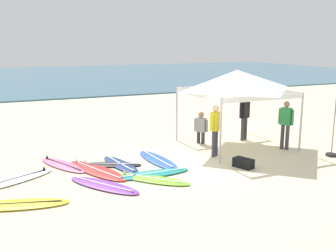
% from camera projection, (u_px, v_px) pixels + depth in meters
% --- Properties ---
extents(ground_plane, '(80.00, 80.00, 0.00)m').
position_uv_depth(ground_plane, '(186.00, 165.00, 11.96)').
color(ground_plane, beige).
extents(sea, '(80.00, 36.00, 0.10)m').
position_uv_depth(sea, '(46.00, 77.00, 42.21)').
color(sea, '#386B84').
rests_on(sea, ground).
extents(canopy_tent, '(3.29, 3.29, 2.75)m').
position_uv_depth(canopy_tent, '(237.00, 80.00, 13.72)').
color(canopy_tent, '#B7B7BC').
rests_on(canopy_tent, ground).
extents(surfboard_purple, '(1.78, 2.23, 0.19)m').
position_uv_depth(surfboard_purple, '(104.00, 185.00, 10.18)').
color(surfboard_purple, purple).
rests_on(surfboard_purple, ground).
extents(surfboard_lime, '(1.90, 2.00, 0.19)m').
position_uv_depth(surfboard_lime, '(153.00, 179.00, 10.64)').
color(surfboard_lime, '#7AD12D').
rests_on(surfboard_lime, ground).
extents(surfboard_yellow, '(2.50, 1.27, 0.19)m').
position_uv_depth(surfboard_yellow, '(16.00, 205.00, 8.96)').
color(surfboard_yellow, yellow).
rests_on(surfboard_yellow, ground).
extents(surfboard_white, '(2.53, 1.73, 0.19)m').
position_uv_depth(surfboard_white, '(11.00, 180.00, 10.53)').
color(surfboard_white, white).
rests_on(surfboard_white, ground).
extents(surfboard_blue, '(0.83, 2.38, 0.19)m').
position_uv_depth(surfboard_blue, '(158.00, 160.00, 12.38)').
color(surfboard_blue, blue).
rests_on(surfboard_blue, ground).
extents(surfboard_pink, '(1.42, 2.18, 0.19)m').
position_uv_depth(surfboard_pink, '(63.00, 165.00, 11.87)').
color(surfboard_pink, pink).
rests_on(surfboard_pink, ground).
extents(surfboard_black, '(1.93, 1.29, 0.19)m').
position_uv_depth(surfboard_black, '(110.00, 164.00, 11.91)').
color(surfboard_black, black).
rests_on(surfboard_black, ground).
extents(surfboard_navy, '(0.89, 2.10, 0.19)m').
position_uv_depth(surfboard_navy, '(121.00, 164.00, 11.91)').
color(surfboard_navy, navy).
rests_on(surfboard_navy, ground).
extents(surfboard_red, '(1.60, 2.63, 0.19)m').
position_uv_depth(surfboard_red, '(97.00, 170.00, 11.37)').
color(surfboard_red, red).
rests_on(surfboard_red, ground).
extents(surfboard_teal, '(2.23, 0.62, 0.19)m').
position_uv_depth(surfboard_teal, '(152.00, 174.00, 11.06)').
color(surfboard_teal, '#19847F').
rests_on(surfboard_teal, ground).
extents(person_black, '(0.53, 0.32, 1.71)m').
position_uv_depth(person_black, '(245.00, 115.00, 14.83)').
color(person_black, '#383842').
rests_on(person_black, ground).
extents(person_yellow, '(0.47, 0.39, 1.71)m').
position_uv_depth(person_yellow, '(215.00, 127.00, 12.70)').
color(person_yellow, '#383842').
rests_on(person_yellow, ground).
extents(person_green, '(0.36, 0.50, 1.71)m').
position_uv_depth(person_green, '(286.00, 122.00, 13.54)').
color(person_green, '#383842').
rests_on(person_green, ground).
extents(person_grey, '(0.40, 0.45, 1.20)m').
position_uv_depth(person_grey, '(201.00, 126.00, 14.40)').
color(person_grey, '#2D2D33').
rests_on(person_grey, ground).
extents(gear_bag_near_tent, '(0.52, 0.68, 0.28)m').
position_uv_depth(gear_bag_near_tent, '(243.00, 163.00, 11.71)').
color(gear_bag_near_tent, black).
rests_on(gear_bag_near_tent, ground).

